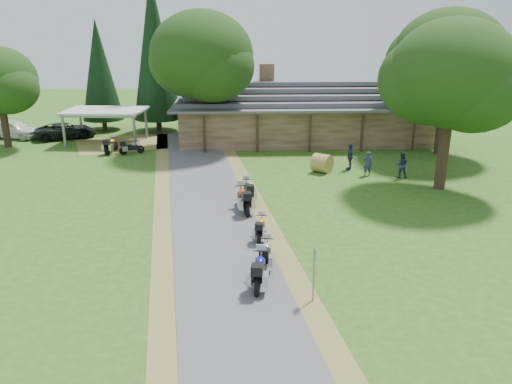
{
  "coord_description": "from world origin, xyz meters",
  "views": [
    {
      "loc": [
        0.53,
        -17.66,
        9.31
      ],
      "look_at": [
        1.37,
        5.19,
        1.6
      ],
      "focal_mm": 35.0,
      "sensor_mm": 36.0,
      "label": 1
    }
  ],
  "objects_px": {
    "motorcycle_carport_a": "(111,144)",
    "motorcycle_carport_b": "(132,147)",
    "motorcycle_row_a": "(259,268)",
    "motorcycle_row_c": "(261,227)",
    "lodge": "(303,110)",
    "carport": "(106,126)",
    "motorcycle_row_d": "(243,198)",
    "hay_bale": "(322,163)",
    "motorcycle_row_e": "(248,190)",
    "car_dark_suv": "(65,127)",
    "car_white_sedan": "(15,127)",
    "motorcycle_row_b": "(266,252)"
  },
  "relations": [
    {
      "from": "motorcycle_carport_a",
      "to": "motorcycle_carport_b",
      "type": "xyz_separation_m",
      "value": [
        1.63,
        -0.44,
        -0.09
      ]
    },
    {
      "from": "motorcycle_row_a",
      "to": "motorcycle_row_c",
      "type": "relative_size",
      "value": 1.2
    },
    {
      "from": "lodge",
      "to": "motorcycle_row_c",
      "type": "height_order",
      "value": "lodge"
    },
    {
      "from": "carport",
      "to": "motorcycle_carport_a",
      "type": "xyz_separation_m",
      "value": [
        1.13,
        -3.49,
        -0.7
      ]
    },
    {
      "from": "motorcycle_row_d",
      "to": "motorcycle_carport_a",
      "type": "height_order",
      "value": "motorcycle_row_d"
    },
    {
      "from": "motorcycle_carport_b",
      "to": "hay_bale",
      "type": "distance_m",
      "value": 14.57
    },
    {
      "from": "motorcycle_row_e",
      "to": "motorcycle_carport_b",
      "type": "distance_m",
      "value": 13.83
    },
    {
      "from": "car_dark_suv",
      "to": "carport",
      "type": "bearing_deg",
      "value": -137.74
    },
    {
      "from": "lodge",
      "to": "motorcycle_row_a",
      "type": "bearing_deg",
      "value": -100.7
    },
    {
      "from": "car_white_sedan",
      "to": "motorcycle_row_b",
      "type": "relative_size",
      "value": 3.3
    },
    {
      "from": "car_white_sedan",
      "to": "hay_bale",
      "type": "height_order",
      "value": "car_white_sedan"
    },
    {
      "from": "car_dark_suv",
      "to": "motorcycle_carport_b",
      "type": "bearing_deg",
      "value": -154.09
    },
    {
      "from": "car_dark_suv",
      "to": "motorcycle_row_c",
      "type": "relative_size",
      "value": 3.19
    },
    {
      "from": "motorcycle_row_c",
      "to": "motorcycle_row_d",
      "type": "height_order",
      "value": "motorcycle_row_d"
    },
    {
      "from": "motorcycle_row_d",
      "to": "hay_bale",
      "type": "height_order",
      "value": "motorcycle_row_d"
    },
    {
      "from": "lodge",
      "to": "carport",
      "type": "relative_size",
      "value": 3.4
    },
    {
      "from": "lodge",
      "to": "car_dark_suv",
      "type": "relative_size",
      "value": 4.03
    },
    {
      "from": "lodge",
      "to": "hay_bale",
      "type": "xyz_separation_m",
      "value": [
        0.06,
        -10.08,
        -1.84
      ]
    },
    {
      "from": "carport",
      "to": "motorcycle_row_e",
      "type": "distance_m",
      "value": 18.65
    },
    {
      "from": "motorcycle_row_a",
      "to": "motorcycle_row_c",
      "type": "bearing_deg",
      "value": 5.56
    },
    {
      "from": "motorcycle_row_a",
      "to": "carport",
      "type": "bearing_deg",
      "value": 34.18
    },
    {
      "from": "motorcycle_row_c",
      "to": "car_white_sedan",
      "type": "bearing_deg",
      "value": 50.98
    },
    {
      "from": "lodge",
      "to": "motorcycle_carport_b",
      "type": "height_order",
      "value": "lodge"
    },
    {
      "from": "motorcycle_row_a",
      "to": "motorcycle_row_c",
      "type": "xyz_separation_m",
      "value": [
        0.24,
        4.3,
        -0.12
      ]
    },
    {
      "from": "motorcycle_row_d",
      "to": "car_dark_suv",
      "type": "bearing_deg",
      "value": 28.45
    },
    {
      "from": "motorcycle_row_b",
      "to": "motorcycle_carport_b",
      "type": "bearing_deg",
      "value": 35.21
    },
    {
      "from": "lodge",
      "to": "motorcycle_row_b",
      "type": "height_order",
      "value": "lodge"
    },
    {
      "from": "motorcycle_row_c",
      "to": "motorcycle_row_d",
      "type": "bearing_deg",
      "value": 20.25
    },
    {
      "from": "lodge",
      "to": "motorcycle_row_e",
      "type": "xyz_separation_m",
      "value": [
        -4.96,
        -15.59,
        -1.8
      ]
    },
    {
      "from": "motorcycle_row_a",
      "to": "motorcycle_row_c",
      "type": "distance_m",
      "value": 4.31
    },
    {
      "from": "motorcycle_carport_a",
      "to": "hay_bale",
      "type": "relative_size",
      "value": 1.59
    },
    {
      "from": "motorcycle_carport_b",
      "to": "lodge",
      "type": "bearing_deg",
      "value": -6.96
    },
    {
      "from": "motorcycle_row_b",
      "to": "motorcycle_carport_b",
      "type": "relative_size",
      "value": 1.04
    },
    {
      "from": "lodge",
      "to": "motorcycle_row_e",
      "type": "bearing_deg",
      "value": -107.64
    },
    {
      "from": "carport",
      "to": "motorcycle_carport_b",
      "type": "height_order",
      "value": "carport"
    },
    {
      "from": "motorcycle_row_d",
      "to": "motorcycle_carport_b",
      "type": "distance_m",
      "value": 14.93
    },
    {
      "from": "car_white_sedan",
      "to": "carport",
      "type": "bearing_deg",
      "value": -83.97
    },
    {
      "from": "motorcycle_row_b",
      "to": "hay_bale",
      "type": "relative_size",
      "value": 1.43
    },
    {
      "from": "motorcycle_row_e",
      "to": "hay_bale",
      "type": "distance_m",
      "value": 7.45
    },
    {
      "from": "car_dark_suv",
      "to": "motorcycle_row_a",
      "type": "distance_m",
      "value": 30.22
    },
    {
      "from": "carport",
      "to": "car_white_sedan",
      "type": "distance_m",
      "value": 8.59
    },
    {
      "from": "motorcycle_row_c",
      "to": "motorcycle_carport_b",
      "type": "bearing_deg",
      "value": 37.88
    },
    {
      "from": "motorcycle_row_e",
      "to": "motorcycle_row_b",
      "type": "bearing_deg",
      "value": 176.55
    },
    {
      "from": "motorcycle_row_b",
      "to": "motorcycle_row_d",
      "type": "bearing_deg",
      "value": 16.8
    },
    {
      "from": "lodge",
      "to": "car_white_sedan",
      "type": "height_order",
      "value": "lodge"
    },
    {
      "from": "motorcycle_carport_a",
      "to": "motorcycle_carport_b",
      "type": "bearing_deg",
      "value": -94.98
    },
    {
      "from": "carport",
      "to": "motorcycle_carport_a",
      "type": "bearing_deg",
      "value": -67.24
    },
    {
      "from": "motorcycle_row_e",
      "to": "motorcycle_carport_a",
      "type": "bearing_deg",
      "value": 34.33
    },
    {
      "from": "car_white_sedan",
      "to": "motorcycle_row_c",
      "type": "distance_m",
      "value": 29.76
    },
    {
      "from": "lodge",
      "to": "motorcycle_row_c",
      "type": "xyz_separation_m",
      "value": [
        -4.48,
        -20.68,
        -1.88
      ]
    }
  ]
}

